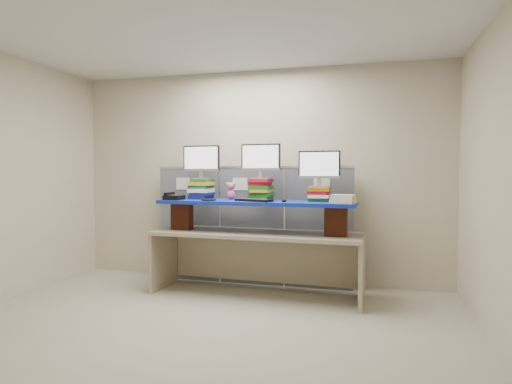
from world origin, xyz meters
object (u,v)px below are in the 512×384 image
(desk, at_px, (256,245))
(monitor_center, at_px, (261,159))
(blue_board, at_px, (256,202))
(monitor_left, at_px, (201,160))
(desk_phone, at_px, (173,197))
(keyboard, at_px, (254,200))
(monitor_right, at_px, (319,166))

(desk, height_order, monitor_center, monitor_center)
(blue_board, bearing_deg, monitor_left, 170.97)
(desk, relative_size, monitor_left, 5.21)
(blue_board, distance_m, monitor_center, 0.52)
(desk, relative_size, desk_phone, 11.27)
(monitor_center, bearing_deg, desk_phone, -165.51)
(blue_board, xyz_separation_m, desk_phone, (-1.00, -0.11, 0.05))
(keyboard, bearing_deg, monitor_left, -178.14)
(keyboard, bearing_deg, blue_board, 114.35)
(monitor_left, distance_m, monitor_right, 1.47)
(monitor_left, xyz_separation_m, desk_phone, (-0.26, -0.25, -0.45))
(desk, relative_size, monitor_right, 5.21)
(monitor_center, relative_size, keyboard, 1.01)
(desk, xyz_separation_m, monitor_center, (0.03, 0.12, 1.01))
(blue_board, height_order, monitor_right, monitor_right)
(blue_board, distance_m, monitor_right, 0.84)
(monitor_left, relative_size, keyboard, 1.01)
(keyboard, bearing_deg, desk_phone, -159.12)
(desk_phone, bearing_deg, keyboard, 3.25)
(blue_board, distance_m, keyboard, 0.13)
(monitor_right, relative_size, keyboard, 1.01)
(monitor_center, height_order, monitor_right, monitor_center)
(blue_board, bearing_deg, keyboard, -85.43)
(monitor_left, height_order, desk_phone, monitor_left)
(monitor_left, bearing_deg, monitor_center, 0.00)
(blue_board, bearing_deg, monitor_center, 79.26)
(desk, height_order, keyboard, keyboard)
(desk, bearing_deg, monitor_right, 9.35)
(keyboard, xyz_separation_m, desk_phone, (-1.01, 0.02, 0.02))
(blue_board, xyz_separation_m, monitor_left, (-0.74, 0.15, 0.50))
(monitor_center, xyz_separation_m, monitor_right, (0.70, -0.03, -0.09))
(monitor_right, xyz_separation_m, keyboard, (-0.72, -0.22, -0.38))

